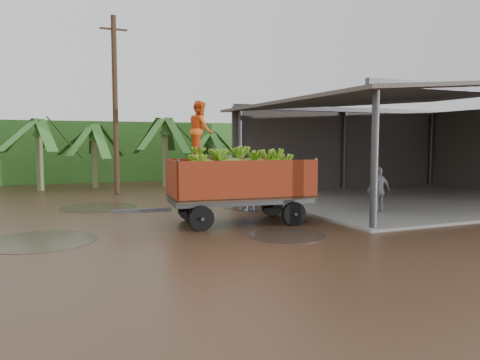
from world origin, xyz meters
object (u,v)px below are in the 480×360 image
object	(u,v)px
banana_trailer	(238,180)
man_blue	(249,186)
utility_pole	(115,105)
man_grey	(379,190)

from	to	relation	value
banana_trailer	man_blue	xyz separation A→B (m)	(1.28, 2.09, -0.41)
man_blue	utility_pole	size ratio (longest dim) A/B	0.22
man_blue	utility_pole	world-z (taller)	utility_pole
utility_pole	banana_trailer	bearing A→B (deg)	-76.22
utility_pole	man_grey	bearing A→B (deg)	-52.50
banana_trailer	man_grey	size ratio (longest dim) A/B	3.64
banana_trailer	utility_pole	xyz separation A→B (m)	(-2.24, 9.13, 2.79)
man_blue	man_grey	bearing A→B (deg)	124.02
banana_trailer	utility_pole	world-z (taller)	utility_pole
man_blue	man_grey	size ratio (longest dim) A/B	1.09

